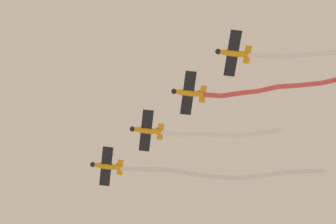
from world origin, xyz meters
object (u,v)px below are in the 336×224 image
object	(u,v)px
airplane_lead	(107,166)
airplane_slot	(233,53)
airplane_left_wing	(146,130)
airplane_right_wing	(189,93)

from	to	relation	value
airplane_lead	airplane_slot	bearing A→B (deg)	128.46
airplane_lead	airplane_left_wing	xyz separation A→B (m)	(7.77, -0.07, 0.25)
airplane_right_wing	airplane_slot	bearing A→B (deg)	129.69
airplane_left_wing	airplane_slot	world-z (taller)	airplane_slot
airplane_right_wing	airplane_lead	bearing A→B (deg)	-50.30
airplane_slot	airplane_left_wing	bearing A→B (deg)	-50.41
airplane_right_wing	airplane_slot	world-z (taller)	airplane_slot
airplane_lead	airplane_right_wing	xyz separation A→B (m)	(15.54, -0.14, 0.50)
airplane_lead	airplane_left_wing	world-z (taller)	airplane_left_wing
airplane_slot	airplane_lead	bearing A→B (deg)	-50.41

